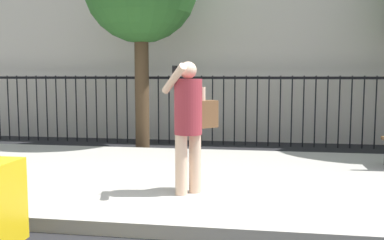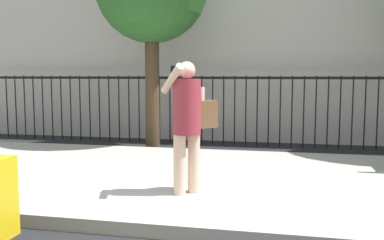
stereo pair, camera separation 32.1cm
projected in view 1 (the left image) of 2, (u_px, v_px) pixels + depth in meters
The scene contains 4 objects.
ground_plane at pixel (134, 238), 4.29m from camera, with size 60.00×60.00×0.00m, color black.
sidewalk at pixel (177, 179), 6.45m from camera, with size 28.00×4.40×0.15m, color #B2ADA3.
iron_fence at pixel (207, 101), 9.99m from camera, with size 12.03×0.04×1.60m.
pedestrian_on_phone at pixel (190, 118), 5.30m from camera, with size 0.69×0.67×1.62m.
Camera 1 is at (1.21, -4.01, 1.61)m, focal length 40.56 mm.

